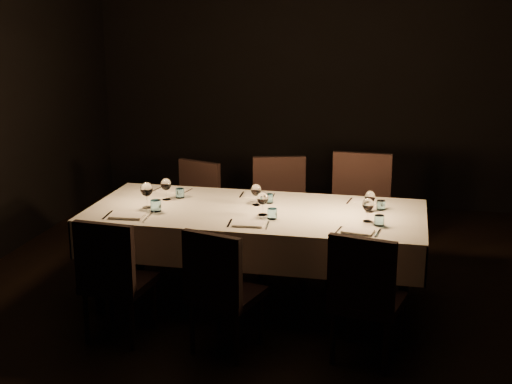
% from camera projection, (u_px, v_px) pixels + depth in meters
% --- Properties ---
extents(room, '(5.01, 6.01, 3.01)m').
position_uv_depth(room, '(256.00, 113.00, 5.18)').
color(room, black).
rests_on(room, ground).
extents(dining_table, '(2.52, 1.12, 0.76)m').
position_uv_depth(dining_table, '(256.00, 219.00, 5.39)').
color(dining_table, black).
rests_on(dining_table, ground).
extents(chair_near_left, '(0.46, 0.46, 0.89)m').
position_uv_depth(chair_near_left, '(113.00, 274.00, 4.82)').
color(chair_near_left, black).
rests_on(chair_near_left, ground).
extents(place_setting_near_left, '(0.37, 0.42, 0.20)m').
position_uv_depth(place_setting_near_left, '(143.00, 201.00, 5.31)').
color(place_setting_near_left, white).
rests_on(place_setting_near_left, dining_table).
extents(chair_near_center, '(0.52, 0.52, 0.87)m').
position_uv_depth(chair_near_center, '(220.00, 286.00, 4.64)').
color(chair_near_center, black).
rests_on(chair_near_center, ground).
extents(place_setting_near_center, '(0.32, 0.40, 0.18)m').
position_uv_depth(place_setting_near_center, '(261.00, 210.00, 5.13)').
color(place_setting_near_center, white).
rests_on(place_setting_near_center, dining_table).
extents(chair_near_right, '(0.51, 0.51, 0.89)m').
position_uv_depth(chair_near_right, '(365.00, 293.00, 4.51)').
color(chair_near_right, black).
rests_on(chair_near_right, ground).
extents(place_setting_near_right, '(0.32, 0.40, 0.17)m').
position_uv_depth(place_setting_near_right, '(368.00, 216.00, 4.97)').
color(place_setting_near_right, white).
rests_on(place_setting_near_right, dining_table).
extents(chair_far_left, '(0.55, 0.55, 0.90)m').
position_uv_depth(chair_far_left, '(193.00, 207.00, 6.39)').
color(chair_far_left, black).
rests_on(chair_far_left, ground).
extents(place_setting_far_left, '(0.33, 0.40, 0.17)m').
position_uv_depth(place_setting_far_left, '(171.00, 188.00, 5.71)').
color(place_setting_far_left, white).
rests_on(place_setting_far_left, dining_table).
extents(chair_far_center, '(0.57, 0.57, 0.97)m').
position_uv_depth(chair_far_center, '(280.00, 208.00, 6.23)').
color(chair_far_center, black).
rests_on(chair_far_center, ground).
extents(place_setting_far_center, '(0.31, 0.39, 0.17)m').
position_uv_depth(place_setting_far_center, '(259.00, 194.00, 5.56)').
color(place_setting_far_center, white).
rests_on(place_setting_far_center, dining_table).
extents(chair_far_right, '(0.51, 0.51, 1.04)m').
position_uv_depth(chair_far_right, '(359.00, 211.00, 6.02)').
color(chair_far_right, black).
rests_on(chair_far_right, ground).
extents(place_setting_far_right, '(0.30, 0.39, 0.16)m').
position_uv_depth(place_setting_far_right, '(371.00, 200.00, 5.38)').
color(place_setting_far_right, white).
rests_on(place_setting_far_right, dining_table).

